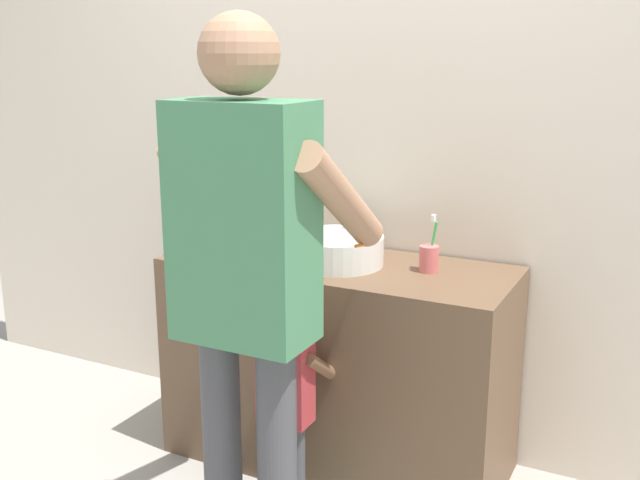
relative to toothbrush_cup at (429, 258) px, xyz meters
The scene contains 8 objects.
back_wall 0.65m from the toothbrush_cup, 141.08° to the left, with size 4.40×0.08×2.70m.
vanity_cabinet 0.57m from the toothbrush_cup, behind, with size 1.31×0.54×0.82m, color brown.
sink_basin 0.35m from the toothbrush_cup, 169.13° to the right, with size 0.35×0.35×0.11m.
faucet 0.37m from the toothbrush_cup, 156.23° to the left, with size 0.18×0.14×0.18m.
toothbrush_cup is the anchor object (origin of this frame).
soap_bottle 0.68m from the toothbrush_cup, behind, with size 0.06×0.06×0.16m.
child_toddler 0.69m from the toothbrush_cup, 127.22° to the right, with size 0.24×0.24×0.78m.
adult_parent 0.82m from the toothbrush_cup, 111.19° to the right, with size 0.52×0.55×1.69m.
Camera 1 is at (1.16, -2.13, 1.59)m, focal length 41.86 mm.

